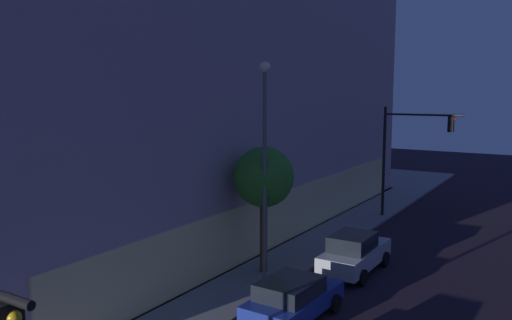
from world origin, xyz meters
The scene contains 6 objects.
modern_building centered at (12.86, 21.82, 9.75)m, with size 34.46×27.55×19.64m.
traffic_light_far_corner centered at (20.47, 4.44, 4.64)m, with size 0.32×4.61×6.73m.
street_lamp_sidewalk centered at (6.72, 6.21, 5.61)m, with size 0.44×0.44×8.82m.
sidewalk_tree centered at (7.70, 6.84, 4.21)m, with size 2.56×2.56×5.38m.
car_blue centered at (4.35, 3.67, 0.79)m, with size 4.21×2.23×1.50m.
car_silver centered at (10.01, 3.63, 0.88)m, with size 4.51×2.00×1.76m.
Camera 1 is at (-11.00, -4.30, 7.83)m, focal length 36.91 mm.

